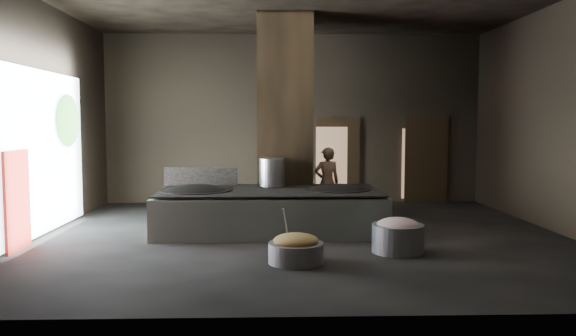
{
  "coord_description": "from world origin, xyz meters",
  "views": [
    {
      "loc": [
        -0.61,
        -10.59,
        2.17
      ],
      "look_at": [
        -0.26,
        0.62,
        1.25
      ],
      "focal_mm": 35.0,
      "sensor_mm": 36.0,
      "label": 1
    }
  ],
  "objects_px": {
    "veg_basin": "(296,253)",
    "meat_basin": "(398,238)",
    "hearth_platform": "(270,212)",
    "wok_right": "(337,193)",
    "wok_left": "(196,194)",
    "cook": "(327,182)",
    "stock_pot": "(272,172)"
  },
  "relations": [
    {
      "from": "wok_left",
      "to": "cook",
      "type": "height_order",
      "value": "cook"
    },
    {
      "from": "stock_pot",
      "to": "meat_basin",
      "type": "xyz_separation_m",
      "value": [
        2.09,
        -2.45,
        -0.89
      ]
    },
    {
      "from": "hearth_platform",
      "to": "wok_right",
      "type": "bearing_deg",
      "value": 1.45
    },
    {
      "from": "cook",
      "to": "wok_right",
      "type": "bearing_deg",
      "value": 82.8
    },
    {
      "from": "wok_left",
      "to": "meat_basin",
      "type": "distance_m",
      "value": 4.07
    },
    {
      "from": "veg_basin",
      "to": "meat_basin",
      "type": "relative_size",
      "value": 0.99
    },
    {
      "from": "wok_right",
      "to": "veg_basin",
      "type": "distance_m",
      "value": 2.83
    },
    {
      "from": "stock_pot",
      "to": "cook",
      "type": "bearing_deg",
      "value": 39.79
    },
    {
      "from": "stock_pot",
      "to": "cook",
      "type": "relative_size",
      "value": 0.36
    },
    {
      "from": "hearth_platform",
      "to": "stock_pot",
      "type": "xyz_separation_m",
      "value": [
        0.05,
        0.55,
        0.75
      ]
    },
    {
      "from": "hearth_platform",
      "to": "cook",
      "type": "relative_size",
      "value": 2.76
    },
    {
      "from": "wok_left",
      "to": "veg_basin",
      "type": "bearing_deg",
      "value": -53.48
    },
    {
      "from": "hearth_platform",
      "to": "wok_left",
      "type": "xyz_separation_m",
      "value": [
        -1.45,
        -0.05,
        0.37
      ]
    },
    {
      "from": "hearth_platform",
      "to": "cook",
      "type": "distance_m",
      "value": 2.09
    },
    {
      "from": "wok_left",
      "to": "veg_basin",
      "type": "distance_m",
      "value": 3.17
    },
    {
      "from": "veg_basin",
      "to": "wok_right",
      "type": "bearing_deg",
      "value": 70.01
    },
    {
      "from": "cook",
      "to": "hearth_platform",
      "type": "bearing_deg",
      "value": 41.55
    },
    {
      "from": "cook",
      "to": "stock_pot",
      "type": "bearing_deg",
      "value": 30.56
    },
    {
      "from": "wok_right",
      "to": "stock_pot",
      "type": "distance_m",
      "value": 1.44
    },
    {
      "from": "veg_basin",
      "to": "meat_basin",
      "type": "height_order",
      "value": "meat_basin"
    },
    {
      "from": "wok_left",
      "to": "stock_pot",
      "type": "bearing_deg",
      "value": 21.8
    },
    {
      "from": "wok_right",
      "to": "cook",
      "type": "height_order",
      "value": "cook"
    },
    {
      "from": "hearth_platform",
      "to": "meat_basin",
      "type": "bearing_deg",
      "value": -42.32
    },
    {
      "from": "wok_left",
      "to": "meat_basin",
      "type": "xyz_separation_m",
      "value": [
        3.59,
        -1.85,
        -0.51
      ]
    },
    {
      "from": "wok_right",
      "to": "stock_pot",
      "type": "bearing_deg",
      "value": 158.96
    },
    {
      "from": "veg_basin",
      "to": "meat_basin",
      "type": "bearing_deg",
      "value": 20.68
    },
    {
      "from": "wok_left",
      "to": "veg_basin",
      "type": "height_order",
      "value": "wok_left"
    },
    {
      "from": "cook",
      "to": "meat_basin",
      "type": "distance_m",
      "value": 3.63
    },
    {
      "from": "stock_pot",
      "to": "meat_basin",
      "type": "height_order",
      "value": "stock_pot"
    },
    {
      "from": "hearth_platform",
      "to": "wok_right",
      "type": "xyz_separation_m",
      "value": [
        1.35,
        0.05,
        0.37
      ]
    },
    {
      "from": "stock_pot",
      "to": "hearth_platform",
      "type": "bearing_deg",
      "value": -95.19
    },
    {
      "from": "stock_pot",
      "to": "cook",
      "type": "xyz_separation_m",
      "value": [
        1.25,
        1.04,
        -0.33
      ]
    }
  ]
}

